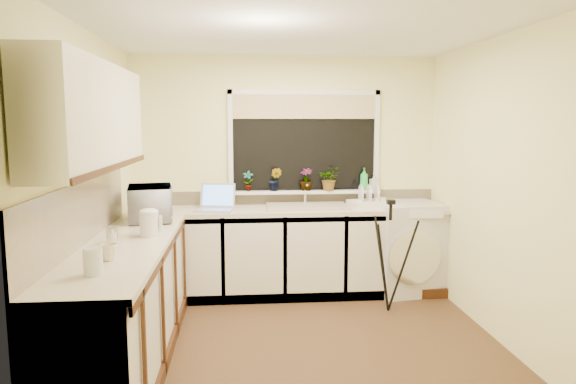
{
  "coord_description": "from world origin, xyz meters",
  "views": [
    {
      "loc": [
        -0.45,
        -4.04,
        1.76
      ],
      "look_at": [
        -0.05,
        0.55,
        1.15
      ],
      "focal_mm": 32.75,
      "sensor_mm": 36.0,
      "label": 1
    }
  ],
  "objects_px": {
    "washing_machine": "(404,247)",
    "soap_bottle_green": "(364,179)",
    "plant_b": "(275,179)",
    "soap_bottle_clear": "(374,182)",
    "plant_a": "(248,181)",
    "glass_jug": "(93,262)",
    "cup_left": "(109,252)",
    "kettle": "(149,224)",
    "plant_d": "(330,179)",
    "microwave": "(150,203)",
    "plant_c": "(306,179)",
    "cup_back": "(380,202)",
    "laptop": "(216,203)",
    "tripod": "(390,256)",
    "dish_rack": "(371,204)"
  },
  "relations": [
    {
      "from": "washing_machine",
      "to": "soap_bottle_green",
      "type": "height_order",
      "value": "soap_bottle_green"
    },
    {
      "from": "plant_b",
      "to": "soap_bottle_green",
      "type": "distance_m",
      "value": 0.95
    },
    {
      "from": "soap_bottle_clear",
      "to": "plant_a",
      "type": "bearing_deg",
      "value": 179.99
    },
    {
      "from": "glass_jug",
      "to": "plant_a",
      "type": "bearing_deg",
      "value": 69.88
    },
    {
      "from": "soap_bottle_clear",
      "to": "cup_left",
      "type": "relative_size",
      "value": 1.48
    },
    {
      "from": "soap_bottle_green",
      "to": "cup_left",
      "type": "distance_m",
      "value": 3.04
    },
    {
      "from": "washing_machine",
      "to": "kettle",
      "type": "xyz_separation_m",
      "value": [
        -2.4,
        -1.24,
        0.52
      ]
    },
    {
      "from": "plant_d",
      "to": "soap_bottle_green",
      "type": "distance_m",
      "value": 0.38
    },
    {
      "from": "microwave",
      "to": "cup_left",
      "type": "bearing_deg",
      "value": 169.0
    },
    {
      "from": "glass_jug",
      "to": "plant_a",
      "type": "distance_m",
      "value": 2.65
    },
    {
      "from": "plant_c",
      "to": "cup_back",
      "type": "relative_size",
      "value": 1.87
    },
    {
      "from": "laptop",
      "to": "soap_bottle_clear",
      "type": "relative_size",
      "value": 2.4
    },
    {
      "from": "laptop",
      "to": "microwave",
      "type": "distance_m",
      "value": 0.75
    },
    {
      "from": "kettle",
      "to": "plant_d",
      "type": "distance_m",
      "value": 2.17
    },
    {
      "from": "plant_c",
      "to": "plant_d",
      "type": "height_order",
      "value": "plant_d"
    },
    {
      "from": "tripod",
      "to": "plant_b",
      "type": "xyz_separation_m",
      "value": [
        -1.02,
        0.77,
        0.64
      ]
    },
    {
      "from": "glass_jug",
      "to": "plant_d",
      "type": "relative_size",
      "value": 0.62
    },
    {
      "from": "soap_bottle_clear",
      "to": "cup_left",
      "type": "height_order",
      "value": "soap_bottle_clear"
    },
    {
      "from": "laptop",
      "to": "plant_b",
      "type": "distance_m",
      "value": 0.69
    },
    {
      "from": "plant_a",
      "to": "plant_d",
      "type": "height_order",
      "value": "plant_d"
    },
    {
      "from": "plant_b",
      "to": "cup_left",
      "type": "height_order",
      "value": "plant_b"
    },
    {
      "from": "washing_machine",
      "to": "plant_b",
      "type": "bearing_deg",
      "value": 163.68
    },
    {
      "from": "tripod",
      "to": "plant_b",
      "type": "bearing_deg",
      "value": 153.68
    },
    {
      "from": "washing_machine",
      "to": "kettle",
      "type": "relative_size",
      "value": 4.98
    },
    {
      "from": "tripod",
      "to": "soap_bottle_clear",
      "type": "xyz_separation_m",
      "value": [
        0.04,
        0.8,
        0.6
      ]
    },
    {
      "from": "kettle",
      "to": "plant_c",
      "type": "relative_size",
      "value": 0.8
    },
    {
      "from": "dish_rack",
      "to": "plant_a",
      "type": "bearing_deg",
      "value": 158.53
    },
    {
      "from": "washing_machine",
      "to": "soap_bottle_green",
      "type": "relative_size",
      "value": 4.03
    },
    {
      "from": "microwave",
      "to": "glass_jug",
      "type": "bearing_deg",
      "value": 168.92
    },
    {
      "from": "cup_back",
      "to": "dish_rack",
      "type": "bearing_deg",
      "value": 174.12
    },
    {
      "from": "plant_b",
      "to": "kettle",
      "type": "bearing_deg",
      "value": -126.39
    },
    {
      "from": "plant_d",
      "to": "soap_bottle_clear",
      "type": "bearing_deg",
      "value": 3.47
    },
    {
      "from": "glass_jug",
      "to": "cup_back",
      "type": "bearing_deg",
      "value": 44.86
    },
    {
      "from": "tripod",
      "to": "cup_left",
      "type": "bearing_deg",
      "value": -137.25
    },
    {
      "from": "dish_rack",
      "to": "kettle",
      "type": "bearing_deg",
      "value": -160.17
    },
    {
      "from": "washing_machine",
      "to": "plant_d",
      "type": "distance_m",
      "value": 1.06
    },
    {
      "from": "laptop",
      "to": "dish_rack",
      "type": "xyz_separation_m",
      "value": [
        1.58,
        0.06,
        -0.04
      ]
    },
    {
      "from": "microwave",
      "to": "plant_b",
      "type": "height_order",
      "value": "plant_b"
    },
    {
      "from": "washing_machine",
      "to": "kettle",
      "type": "height_order",
      "value": "kettle"
    },
    {
      "from": "plant_b",
      "to": "cup_back",
      "type": "distance_m",
      "value": 1.11
    },
    {
      "from": "glass_jug",
      "to": "laptop",
      "type": "bearing_deg",
      "value": 75.1
    },
    {
      "from": "plant_b",
      "to": "cup_back",
      "type": "xyz_separation_m",
      "value": [
        1.07,
        -0.2,
        -0.22
      ]
    },
    {
      "from": "kettle",
      "to": "dish_rack",
      "type": "height_order",
      "value": "kettle"
    },
    {
      "from": "laptop",
      "to": "cup_back",
      "type": "bearing_deg",
      "value": 11.25
    },
    {
      "from": "plant_c",
      "to": "cup_back",
      "type": "height_order",
      "value": "plant_c"
    },
    {
      "from": "plant_c",
      "to": "cup_back",
      "type": "xyz_separation_m",
      "value": [
        0.75,
        -0.21,
        -0.22
      ]
    },
    {
      "from": "glass_jug",
      "to": "soap_bottle_clear",
      "type": "height_order",
      "value": "soap_bottle_clear"
    },
    {
      "from": "soap_bottle_clear",
      "to": "microwave",
      "type": "bearing_deg",
      "value": -160.61
    },
    {
      "from": "microwave",
      "to": "cup_left",
      "type": "height_order",
      "value": "microwave"
    },
    {
      "from": "tripod",
      "to": "kettle",
      "type": "bearing_deg",
      "value": -151.47
    }
  ]
}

